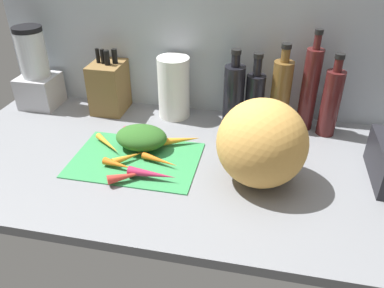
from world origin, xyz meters
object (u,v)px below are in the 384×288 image
object	(u,v)px
bottle_3	(309,88)
carrot_1	(108,144)
carrot_4	(160,160)
bottle_4	(331,102)
bottle_1	(255,98)
blender_appliance	(37,73)
paper_towel_roll	(174,88)
carrot_3	(127,176)
carrot_5	(118,164)
carrot_0	(140,136)
carrot_6	(182,140)
carrot_2	(152,174)
bottle_0	(234,95)
bottle_2	(281,93)
knife_block	(109,87)
winter_squash	(262,143)
cutting_board	(136,159)
carrot_7	(128,157)

from	to	relation	value
bottle_3	carrot_1	bearing A→B (deg)	-156.07
carrot_4	bottle_4	size ratio (longest dim) A/B	0.42
bottle_1	carrot_1	bearing A→B (deg)	-150.09
blender_appliance	paper_towel_roll	size ratio (longest dim) A/B	1.37
carrot_3	bottle_3	size ratio (longest dim) A/B	0.32
carrot_5	paper_towel_roll	size ratio (longest dim) A/B	0.43
carrot_0	carrot_6	world-z (taller)	carrot_0
blender_appliance	bottle_3	distance (cm)	104.99
carrot_2	carrot_5	bearing A→B (deg)	165.43
carrot_3	bottle_0	size ratio (longest dim) A/B	0.40
carrot_1	paper_towel_roll	bearing A→B (deg)	60.51
carrot_6	bottle_2	distance (cm)	39.34
carrot_0	bottle_4	bearing A→B (deg)	17.34
bottle_4	knife_block	bearing A→B (deg)	178.56
carrot_0	blender_appliance	world-z (taller)	blender_appliance
bottle_0	winter_squash	bearing A→B (deg)	-70.54
carrot_2	carrot_4	bearing A→B (deg)	89.66
carrot_5	blender_appliance	xyz separation A→B (cm)	(-47.55, 37.67, 11.82)
blender_appliance	bottle_1	xyz separation A→B (cm)	(86.26, 0.44, -2.91)
carrot_3	bottle_2	bearing A→B (deg)	46.25
bottle_2	carrot_1	bearing A→B (deg)	-153.38
carrot_0	carrot_4	distance (cm)	16.24
bottle_1	carrot_3	bearing A→B (deg)	-127.73
carrot_0	bottle_4	size ratio (longest dim) A/B	0.50
winter_squash	cutting_board	bearing A→B (deg)	176.17
bottle_0	carrot_3	bearing A→B (deg)	-121.50
carrot_4	carrot_5	distance (cm)	13.06
cutting_board	bottle_4	world-z (taller)	bottle_4
winter_squash	bottle_2	world-z (taller)	bottle_2
bottle_2	paper_towel_roll	bearing A→B (deg)	179.22
cutting_board	blender_appliance	size ratio (longest dim) A/B	1.26
carrot_0	knife_block	bearing A→B (deg)	131.57
winter_squash	bottle_0	xyz separation A→B (cm)	(-11.87, 33.60, -0.94)
carrot_5	carrot_7	xyz separation A→B (cm)	(1.71, 4.56, -0.01)
carrot_1	bottle_4	distance (cm)	78.07
winter_squash	paper_towel_roll	size ratio (longest dim) A/B	1.11
carrot_7	carrot_6	bearing A→B (deg)	43.77
blender_appliance	cutting_board	bearing A→B (deg)	-31.61
carrot_2	carrot_3	distance (cm)	7.34
carrot_6	carrot_3	bearing A→B (deg)	-115.02
carrot_0	carrot_2	world-z (taller)	same
bottle_3	cutting_board	bearing A→B (deg)	-147.73
carrot_3	blender_appliance	bearing A→B (deg)	140.67
bottle_4	winter_squash	bearing A→B (deg)	-123.08
carrot_6	carrot_7	size ratio (longest dim) A/B	1.21
cutting_board	bottle_3	distance (cm)	65.49
carrot_1	carrot_6	xyz separation A→B (cm)	(24.13, 7.14, 0.30)
carrot_4	carrot_6	world-z (taller)	carrot_6
winter_squash	carrot_1	bearing A→B (deg)	171.48
carrot_1	blender_appliance	bearing A→B (deg)	146.25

